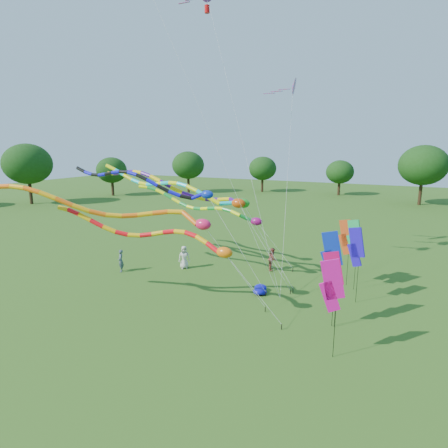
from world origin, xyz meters
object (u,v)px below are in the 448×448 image
at_px(tube_kite_orange, 121,210).
at_px(person_a, 184,257).
at_px(tube_kite_red, 163,236).
at_px(person_b, 121,261).
at_px(person_c, 273,259).
at_px(blue_nylon_heap, 264,292).

bearing_deg(tube_kite_orange, person_a, 74.39).
bearing_deg(tube_kite_red, person_b, 141.33).
relative_size(tube_kite_red, person_c, 7.37).
distance_m(person_a, person_b, 4.79).
xyz_separation_m(blue_nylon_heap, person_a, (-7.43, 2.26, 0.72)).
height_order(tube_kite_red, blue_nylon_heap, tube_kite_red).
xyz_separation_m(tube_kite_orange, person_b, (-4.55, 4.70, -5.00)).
relative_size(person_a, person_c, 1.02).
xyz_separation_m(tube_kite_red, tube_kite_orange, (-2.47, -0.47, 1.37)).
height_order(blue_nylon_heap, person_b, person_b).
xyz_separation_m(blue_nylon_heap, person_b, (-11.33, -0.51, 0.67)).
distance_m(tube_kite_red, person_a, 8.47).
bearing_deg(tube_kite_red, person_a, 106.38).
bearing_deg(person_b, person_a, 83.15).
height_order(tube_kite_orange, person_b, tube_kite_orange).
distance_m(tube_kite_orange, person_b, 8.24).
distance_m(tube_kite_orange, person_c, 12.63).
bearing_deg(person_a, person_c, -15.82).
bearing_deg(tube_kite_orange, tube_kite_red, -9.83).
distance_m(blue_nylon_heap, person_c, 5.10).
bearing_deg(person_a, tube_kite_orange, -123.79).
relative_size(person_b, person_c, 0.97).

